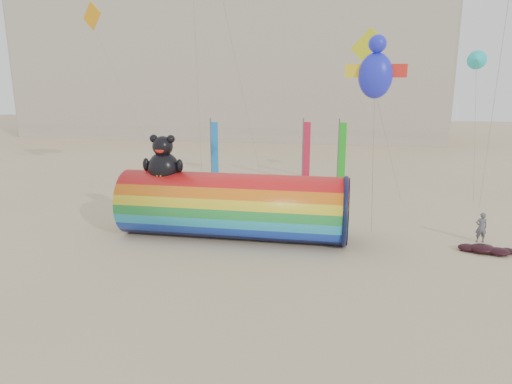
% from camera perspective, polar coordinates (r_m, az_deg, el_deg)
% --- Properties ---
extents(ground, '(160.00, 160.00, 0.00)m').
position_cam_1_polar(ground, '(23.29, -1.89, -6.56)').
color(ground, '#CCB58C').
rests_on(ground, ground).
extents(hotel_building, '(60.40, 15.40, 20.60)m').
position_cam_1_polar(hotel_building, '(69.37, -3.63, 15.53)').
color(hotel_building, '#B7AD99').
rests_on(hotel_building, ground).
extents(windsock_assembly, '(11.81, 3.60, 5.44)m').
position_cam_1_polar(windsock_assembly, '(23.83, -2.95, -1.53)').
color(windsock_assembly, red).
rests_on(windsock_assembly, ground).
extents(kite_handler, '(0.61, 0.44, 1.58)m').
position_cam_1_polar(kite_handler, '(26.04, 26.32, -3.98)').
color(kite_handler, '#525559').
rests_on(kite_handler, ground).
extents(fabric_bundle, '(2.62, 1.35, 0.41)m').
position_cam_1_polar(fabric_bundle, '(24.78, 26.80, -6.40)').
color(fabric_bundle, '#330911').
rests_on(fabric_bundle, ground).
extents(festival_banners, '(10.73, 1.58, 5.20)m').
position_cam_1_polar(festival_banners, '(36.81, 3.86, 5.19)').
color(festival_banners, '#59595E').
rests_on(festival_banners, ground).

